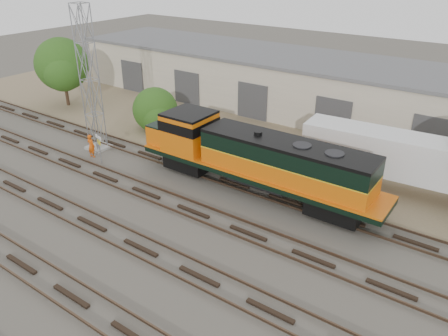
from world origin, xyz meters
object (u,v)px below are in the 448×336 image
Objects in this scene: semi_trailer at (406,158)px; locomotive at (253,158)px; worker at (91,146)px; signal_tower at (90,83)px.

locomotive is at bearing -150.14° from semi_trailer.
locomotive is 9.36× the size of worker.
semi_trailer is at bearing 33.70° from locomotive.
signal_tower reaches higher than locomotive.
locomotive is 1.55× the size of signal_tower.
signal_tower is 23.32m from semi_trailer.
signal_tower is 6.02× the size of worker.
signal_tower is 0.86× the size of semi_trailer.
locomotive is 9.86m from semi_trailer.
semi_trailer is at bearing 16.93° from signal_tower.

